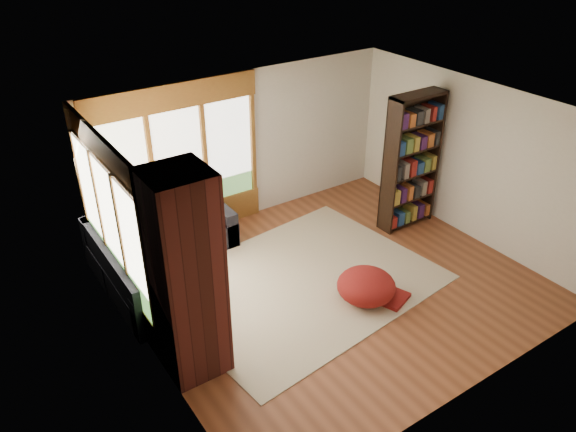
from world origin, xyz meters
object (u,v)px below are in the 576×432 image
brick_chimney (186,277)px  pouf (366,285)px  bookshelf (411,162)px  dog_brindle (170,247)px  area_rug (302,282)px  dog_tan (168,217)px  sectional_sofa (161,255)px

brick_chimney → pouf: (2.56, -0.19, -1.06)m
bookshelf → dog_brindle: bearing=173.9°
pouf → brick_chimney: bearing=175.7°
pouf → bookshelf: bearing=32.3°
area_rug → dog_tan: dog_tan is taller
sectional_sofa → dog_tan: bearing=38.0°
area_rug → bookshelf: (2.50, 0.42, 1.16)m
sectional_sofa → pouf: 3.08m
brick_chimney → area_rug: 2.49m
brick_chimney → dog_tan: (0.70, 2.24, -0.52)m
dog_tan → sectional_sofa: bearing=-171.9°
dog_tan → brick_chimney: bearing=-137.1°
brick_chimney → area_rug: (2.04, 0.63, -1.29)m
bookshelf → pouf: size_ratio=2.81×
sectional_sofa → pouf: bearing=-46.6°
bookshelf → pouf: bookshelf is taller
sectional_sofa → bookshelf: bookshelf is taller
sectional_sofa → pouf: sectional_sofa is taller
brick_chimney → bookshelf: brick_chimney is taller
brick_chimney → dog_tan: 2.41m
area_rug → dog_tan: bearing=129.7°
pouf → sectional_sofa: bearing=133.3°
brick_chimney → sectional_sofa: bearing=77.7°
brick_chimney → bookshelf: (4.54, 1.06, -0.14)m
sectional_sofa → dog_brindle: 0.71m
area_rug → sectional_sofa: bearing=138.4°
brick_chimney → area_rug: bearing=17.3°
brick_chimney → area_rug: size_ratio=0.69×
sectional_sofa → dog_brindle: bearing=-94.6°
brick_chimney → dog_brindle: bearing=75.0°
area_rug → dog_tan: (-1.34, 1.61, 0.78)m
pouf → dog_brindle: bearing=142.0°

